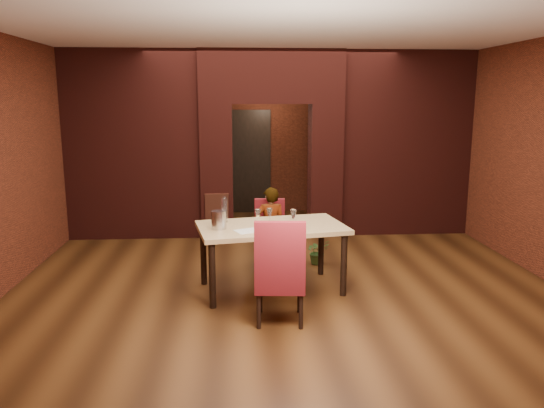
{
  "coord_description": "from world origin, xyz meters",
  "views": [
    {
      "loc": [
        -0.6,
        -7.19,
        2.4
      ],
      "look_at": [
        -0.12,
        0.0,
        0.95
      ],
      "focal_mm": 35.0,
      "sensor_mm": 36.0,
      "label": 1
    }
  ],
  "objects_px": {
    "person_seated": "(270,228)",
    "wine_bucket": "(219,220)",
    "water_bottle": "(225,209)",
    "wine_glass_c": "(293,218)",
    "potted_plant": "(318,252)",
    "wine_glass_a": "(258,217)",
    "wine_glass_b": "(270,216)",
    "chair_near": "(280,269)",
    "chair_far": "(270,234)",
    "dining_table": "(271,258)"
  },
  "relations": [
    {
      "from": "wine_bucket",
      "to": "person_seated",
      "type": "bearing_deg",
      "value": 56.45
    },
    {
      "from": "wine_bucket",
      "to": "potted_plant",
      "type": "height_order",
      "value": "wine_bucket"
    },
    {
      "from": "chair_near",
      "to": "chair_far",
      "type": "bearing_deg",
      "value": -85.56
    },
    {
      "from": "chair_far",
      "to": "wine_glass_b",
      "type": "xyz_separation_m",
      "value": [
        -0.05,
        -0.83,
        0.46
      ]
    },
    {
      "from": "water_bottle",
      "to": "potted_plant",
      "type": "bearing_deg",
      "value": 30.88
    },
    {
      "from": "chair_near",
      "to": "wine_bucket",
      "type": "height_order",
      "value": "chair_near"
    },
    {
      "from": "water_bottle",
      "to": "potted_plant",
      "type": "distance_m",
      "value": 1.76
    },
    {
      "from": "person_seated",
      "to": "wine_glass_a",
      "type": "bearing_deg",
      "value": 71.83
    },
    {
      "from": "person_seated",
      "to": "wine_glass_b",
      "type": "distance_m",
      "value": 0.86
    },
    {
      "from": "wine_glass_a",
      "to": "wine_glass_c",
      "type": "xyz_separation_m",
      "value": [
        0.43,
        -0.15,
        0.01
      ]
    },
    {
      "from": "person_seated",
      "to": "water_bottle",
      "type": "distance_m",
      "value": 1.02
    },
    {
      "from": "chair_far",
      "to": "wine_glass_c",
      "type": "xyz_separation_m",
      "value": [
        0.23,
        -1.01,
        0.46
      ]
    },
    {
      "from": "wine_glass_c",
      "to": "chair_far",
      "type": "bearing_deg",
      "value": 102.93
    },
    {
      "from": "potted_plant",
      "to": "person_seated",
      "type": "bearing_deg",
      "value": -170.52
    },
    {
      "from": "chair_far",
      "to": "chair_near",
      "type": "height_order",
      "value": "chair_near"
    },
    {
      "from": "person_seated",
      "to": "wine_glass_c",
      "type": "height_order",
      "value": "person_seated"
    },
    {
      "from": "chair_near",
      "to": "wine_bucket",
      "type": "bearing_deg",
      "value": -45.62
    },
    {
      "from": "dining_table",
      "to": "wine_glass_b",
      "type": "bearing_deg",
      "value": 86.81
    },
    {
      "from": "water_bottle",
      "to": "chair_far",
      "type": "bearing_deg",
      "value": 49.59
    },
    {
      "from": "chair_near",
      "to": "person_seated",
      "type": "bearing_deg",
      "value": -85.81
    },
    {
      "from": "person_seated",
      "to": "wine_bucket",
      "type": "relative_size",
      "value": 5.28
    },
    {
      "from": "wine_glass_a",
      "to": "water_bottle",
      "type": "bearing_deg",
      "value": 162.85
    },
    {
      "from": "wine_glass_b",
      "to": "potted_plant",
      "type": "height_order",
      "value": "wine_glass_b"
    },
    {
      "from": "dining_table",
      "to": "wine_glass_b",
      "type": "xyz_separation_m",
      "value": [
        -0.02,
        0.13,
        0.52
      ]
    },
    {
      "from": "dining_table",
      "to": "wine_glass_c",
      "type": "distance_m",
      "value": 0.59
    },
    {
      "from": "wine_bucket",
      "to": "water_bottle",
      "type": "bearing_deg",
      "value": 80.35
    },
    {
      "from": "chair_near",
      "to": "wine_bucket",
      "type": "distance_m",
      "value": 1.12
    },
    {
      "from": "wine_glass_a",
      "to": "person_seated",
      "type": "bearing_deg",
      "value": 75.42
    },
    {
      "from": "wine_glass_b",
      "to": "water_bottle",
      "type": "relative_size",
      "value": 0.57
    },
    {
      "from": "chair_near",
      "to": "wine_glass_b",
      "type": "distance_m",
      "value": 1.14
    },
    {
      "from": "chair_far",
      "to": "wine_bucket",
      "type": "height_order",
      "value": "wine_bucket"
    },
    {
      "from": "chair_far",
      "to": "chair_near",
      "type": "xyz_separation_m",
      "value": [
        -0.01,
        -1.91,
        0.1
      ]
    },
    {
      "from": "wine_bucket",
      "to": "water_bottle",
      "type": "relative_size",
      "value": 0.67
    },
    {
      "from": "wine_glass_c",
      "to": "water_bottle",
      "type": "bearing_deg",
      "value": 161.9
    },
    {
      "from": "wine_glass_a",
      "to": "wine_glass_b",
      "type": "distance_m",
      "value": 0.15
    },
    {
      "from": "person_seated",
      "to": "wine_bucket",
      "type": "bearing_deg",
      "value": 52.86
    },
    {
      "from": "chair_far",
      "to": "wine_glass_a",
      "type": "height_order",
      "value": "wine_glass_a"
    },
    {
      "from": "water_bottle",
      "to": "wine_bucket",
      "type": "bearing_deg",
      "value": -99.65
    },
    {
      "from": "wine_glass_c",
      "to": "water_bottle",
      "type": "distance_m",
      "value": 0.9
    },
    {
      "from": "wine_glass_c",
      "to": "wine_bucket",
      "type": "relative_size",
      "value": 0.93
    },
    {
      "from": "wine_glass_a",
      "to": "potted_plant",
      "type": "distance_m",
      "value": 1.5
    },
    {
      "from": "dining_table",
      "to": "person_seated",
      "type": "bearing_deg",
      "value": 76.74
    },
    {
      "from": "wine_glass_c",
      "to": "water_bottle",
      "type": "height_order",
      "value": "water_bottle"
    },
    {
      "from": "chair_far",
      "to": "water_bottle",
      "type": "bearing_deg",
      "value": -126.81
    },
    {
      "from": "dining_table",
      "to": "wine_glass_b",
      "type": "height_order",
      "value": "wine_glass_b"
    },
    {
      "from": "wine_glass_a",
      "to": "wine_bucket",
      "type": "relative_size",
      "value": 0.83
    },
    {
      "from": "water_bottle",
      "to": "wine_glass_a",
      "type": "bearing_deg",
      "value": -17.15
    },
    {
      "from": "wine_bucket",
      "to": "wine_glass_c",
      "type": "bearing_deg",
      "value": 5.33
    },
    {
      "from": "person_seated",
      "to": "potted_plant",
      "type": "bearing_deg",
      "value": -174.12
    },
    {
      "from": "wine_glass_a",
      "to": "wine_bucket",
      "type": "xyz_separation_m",
      "value": [
        -0.48,
        -0.24,
        0.02
      ]
    }
  ]
}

